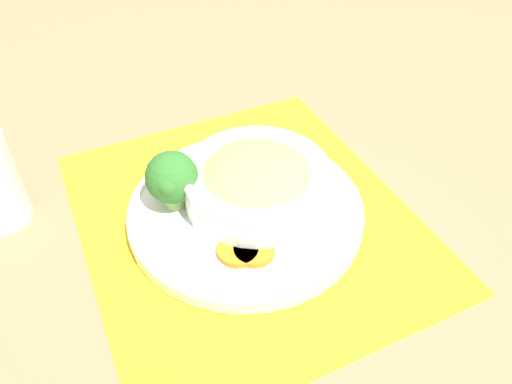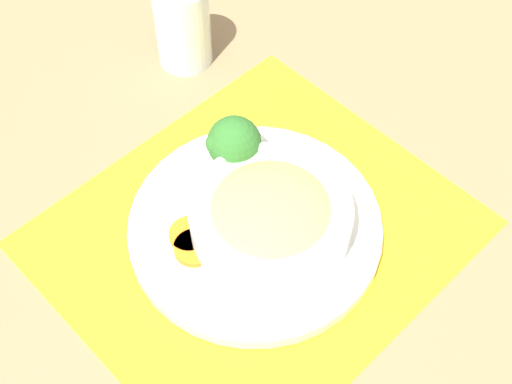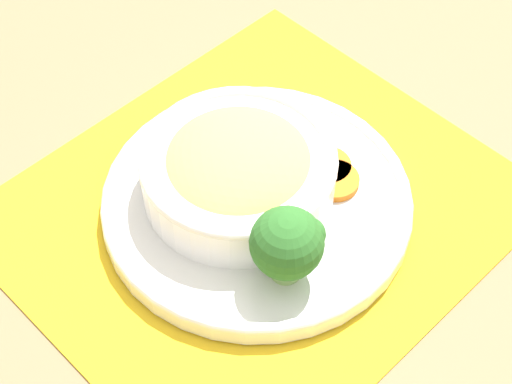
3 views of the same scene
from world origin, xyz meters
TOP-DOWN VIEW (x-y plane):
  - ground_plane at (0.00, 0.00)m, footprint 4.00×4.00m
  - placemat at (0.00, 0.00)m, footprint 0.46×0.41m
  - plate at (0.00, 0.00)m, footprint 0.28×0.28m
  - bowl at (0.01, -0.02)m, footprint 0.18×0.18m
  - broccoli_floret at (0.03, 0.08)m, footprint 0.06×0.06m
  - carrot_slice_near at (-0.06, 0.03)m, footprint 0.05×0.05m
  - carrot_slice_middle at (-0.07, 0.02)m, footprint 0.05×0.05m
  - water_glass at (0.11, 0.28)m, footprint 0.07×0.07m

SIDE VIEW (x-z plane):
  - ground_plane at x=0.00m, z-range 0.00..0.00m
  - placemat at x=0.00m, z-range 0.00..0.00m
  - plate at x=0.00m, z-range 0.00..0.03m
  - carrot_slice_near at x=-0.06m, z-range 0.02..0.03m
  - carrot_slice_middle at x=-0.07m, z-range 0.02..0.03m
  - bowl at x=0.01m, z-range 0.02..0.08m
  - water_glass at x=0.11m, z-range -0.01..0.11m
  - broccoli_floret at x=0.03m, z-range 0.02..0.10m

